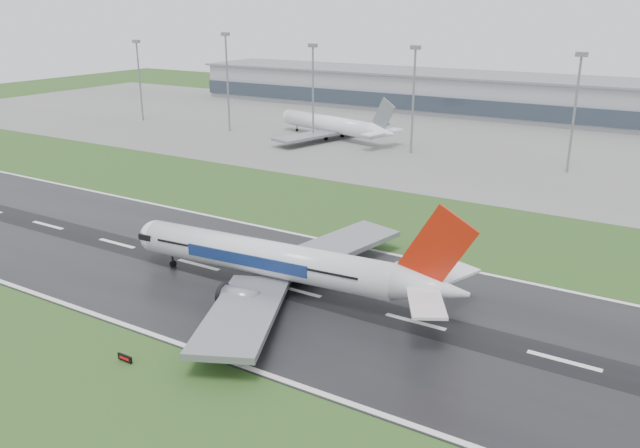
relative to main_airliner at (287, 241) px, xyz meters
The scene contains 12 objects.
ground 39.93m from the main_airliner, behind, with size 520.00×520.00×0.00m, color #25481A.
runway 39.92m from the main_airliner, behind, with size 400.00×45.00×0.10m, color black.
apron 132.09m from the main_airliner, 107.22° to the left, with size 400.00×130.00×0.08m, color slate.
terminal 189.97m from the main_airliner, 101.86° to the left, with size 240.00×36.00×15.00m, color gray.
main_airliner is the anchor object (origin of this frame).
parked_airliner 121.37m from the main_airliner, 116.95° to the left, with size 51.24×47.71×15.02m, color white, non-canonical shape.
runway_sign 29.32m from the main_airliner, 101.46° to the right, with size 2.30×0.26×1.04m, color black, non-canonical shape.
floodmast_0 169.48m from the main_airliner, 143.43° to the left, with size 0.64×0.64×28.94m, color gray.
floodmast_1 137.59m from the main_airliner, 132.73° to the left, with size 0.64×0.64×32.42m, color gray.
floodmast_2 116.74m from the main_airliner, 120.03° to the left, with size 0.64×0.64×29.75m, color gray.
floodmast_3 103.87m from the main_airliner, 103.21° to the left, with size 0.64×0.64×30.19m, color gray.
floodmast_4 103.34m from the main_airliner, 78.08° to the left, with size 0.64×0.64×29.90m, color gray.
Camera 1 is at (90.42, -75.47, 41.95)m, focal length 35.92 mm.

